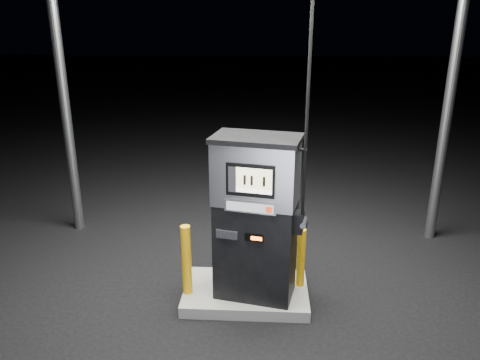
{
  "coord_description": "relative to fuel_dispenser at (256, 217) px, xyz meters",
  "views": [
    {
      "loc": [
        0.22,
        -5.28,
        3.49
      ],
      "look_at": [
        -0.08,
        0.0,
        1.64
      ],
      "focal_mm": 35.0,
      "sensor_mm": 36.0,
      "label": 1
    }
  ],
  "objects": [
    {
      "name": "pump_island",
      "position": [
        -0.12,
        0.1,
        -1.13
      ],
      "size": [
        1.6,
        1.0,
        0.15
      ],
      "primitive_type": "cube",
      "color": "slate",
      "rests_on": "ground"
    },
    {
      "name": "fuel_dispenser",
      "position": [
        0.0,
        0.0,
        0.0
      ],
      "size": [
        1.19,
        0.81,
        4.27
      ],
      "rotation": [
        0.0,
        0.0,
        -0.21
      ],
      "color": "black",
      "rests_on": "pump_island"
    },
    {
      "name": "bollard_left",
      "position": [
        -0.86,
        -0.03,
        -0.59
      ],
      "size": [
        0.16,
        0.16,
        0.93
      ],
      "primitive_type": "cylinder",
      "rotation": [
        0.0,
        0.0,
        -0.39
      ],
      "color": "#F6AD0D",
      "rests_on": "pump_island"
    },
    {
      "name": "bollard_right",
      "position": [
        0.58,
        0.22,
        -0.66
      ],
      "size": [
        0.13,
        0.13,
        0.8
      ],
      "primitive_type": "cylinder",
      "rotation": [
        0.0,
        0.0,
        -0.2
      ],
      "color": "#F6AD0D",
      "rests_on": "pump_island"
    },
    {
      "name": "ground",
      "position": [
        -0.12,
        0.1,
        -1.21
      ],
      "size": [
        80.0,
        80.0,
        0.0
      ],
      "primitive_type": "plane",
      "color": "black",
      "rests_on": "ground"
    }
  ]
}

